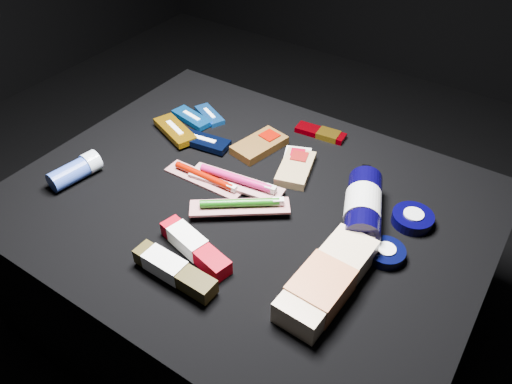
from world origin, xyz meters
The scene contains 20 objects.
ground centered at (0.00, 0.00, 0.00)m, with size 3.00×3.00×0.00m, color black.
cloth_table centered at (0.00, 0.00, 0.20)m, with size 0.98×0.78×0.40m, color black.
luna_bar_0 centered at (-0.27, 0.21, 0.41)m, with size 0.11×0.08×0.01m.
luna_bar_1 centered at (-0.29, 0.17, 0.41)m, with size 0.12×0.06×0.02m.
luna_bar_2 centered at (-0.20, 0.10, 0.41)m, with size 0.13×0.07×0.02m.
luna_bar_3 centered at (-0.28, 0.10, 0.42)m, with size 0.15×0.10×0.02m.
clif_bar_0 centered at (-0.08, 0.17, 0.41)m, with size 0.10×0.14×0.02m.
clif_bar_1 centered at (0.03, 0.16, 0.41)m, with size 0.10×0.13×0.02m.
clif_bar_2 centered at (0.04, 0.14, 0.41)m, with size 0.10×0.14×0.02m.
power_bar centered at (0.02, 0.30, 0.41)m, with size 0.13×0.05×0.02m.
lotion_bottle centered at (0.23, 0.08, 0.44)m, with size 0.13×0.23×0.07m.
cream_tin_upper centered at (0.32, 0.12, 0.41)m, with size 0.08×0.08×0.03m.
cream_tin_lower centered at (0.31, 0.01, 0.41)m, with size 0.07×0.07×0.02m.
bodywash_bottle centered at (0.25, -0.12, 0.42)m, with size 0.09×0.25×0.05m.
deodorant_stick centered at (-0.35, -0.15, 0.42)m, with size 0.06×0.12×0.05m.
toothbrush_pack_0 centered at (-0.11, 0.00, 0.41)m, with size 0.19×0.05×0.02m.
toothbrush_pack_1 centered at (-0.04, 0.02, 0.42)m, with size 0.22×0.08×0.02m.
toothbrush_pack_2 centered at (0.01, -0.04, 0.42)m, with size 0.19×0.16×0.02m.
toothpaste_carton_red centered at (0.00, -0.18, 0.42)m, with size 0.18×0.08×0.03m.
toothpaste_carton_green centered at (0.01, -0.25, 0.42)m, with size 0.17×0.04×0.03m.
Camera 1 is at (0.46, -0.65, 1.11)m, focal length 35.00 mm.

